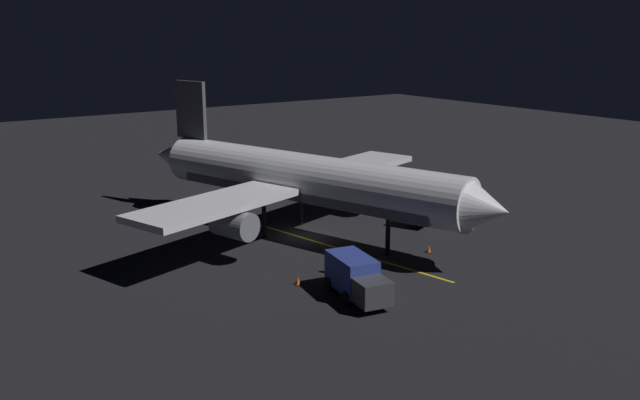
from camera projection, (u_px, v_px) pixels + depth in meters
name	position (u px, v px, depth m)	size (l,w,h in m)	color
ground_plane	(306.00, 238.00, 54.89)	(180.00, 180.00, 0.20)	black
apron_guide_stripe	(338.00, 248.00, 51.88)	(0.24, 21.04, 0.01)	gold
airliner	(300.00, 180.00, 54.05)	(30.75, 34.96, 12.02)	white
baggage_truck	(356.00, 278.00, 41.96)	(3.12, 5.80, 2.62)	navy
catering_truck	(429.00, 207.00, 59.11)	(6.52, 4.20, 2.41)	gold
ground_crew_worker	(339.00, 262.00, 46.09)	(0.40, 0.40, 1.74)	black
traffic_cone_near_left	(335.00, 254.00, 49.70)	(0.50, 0.50, 0.55)	#EA590F
traffic_cone_near_right	(429.00, 249.00, 50.90)	(0.50, 0.50, 0.55)	#EA590F
traffic_cone_under_wing	(298.00, 281.00, 44.40)	(0.50, 0.50, 0.55)	#EA590F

